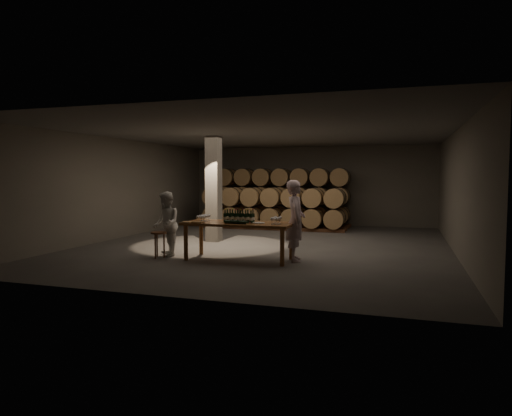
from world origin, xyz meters
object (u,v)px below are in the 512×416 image
(notebook_near, at_px, (198,222))
(person_man, at_px, (296,221))
(plate, at_px, (259,223))
(person_woman, at_px, (166,224))
(stool, at_px, (159,237))
(tasting_table, at_px, (239,227))
(bottle_cluster, at_px, (239,218))

(notebook_near, distance_m, person_man, 2.30)
(plate, bearing_deg, notebook_near, -164.16)
(plate, bearing_deg, person_woman, -178.54)
(stool, relative_size, person_woman, 0.39)
(tasting_table, distance_m, stool, 2.01)
(tasting_table, height_order, person_man, person_man)
(tasting_table, distance_m, bottle_cluster, 0.22)
(tasting_table, xyz_separation_m, stool, (-1.96, -0.34, -0.27))
(person_man, bearing_deg, bottle_cluster, 86.48)
(tasting_table, xyz_separation_m, notebook_near, (-0.87, -0.42, 0.12))
(notebook_near, bearing_deg, plate, 11.29)
(plate, xyz_separation_m, stool, (-2.46, -0.32, -0.39))
(notebook_near, height_order, stool, notebook_near)
(plate, bearing_deg, tasting_table, 176.93)
(person_man, xyz_separation_m, person_woman, (-3.21, -0.36, -0.14))
(bottle_cluster, height_order, plate, bottle_cluster)
(notebook_near, xyz_separation_m, stool, (-1.08, 0.07, -0.39))
(stool, xyz_separation_m, person_man, (3.27, 0.61, 0.43))
(notebook_near, bearing_deg, person_man, 12.88)
(bottle_cluster, distance_m, plate, 0.50)
(plate, relative_size, notebook_near, 1.19)
(tasting_table, bearing_deg, notebook_near, -154.39)
(plate, relative_size, person_man, 0.15)
(bottle_cluster, xyz_separation_m, person_woman, (-1.91, -0.07, -0.21))
(stool, distance_m, person_man, 3.36)
(plate, xyz_separation_m, person_woman, (-2.40, -0.06, -0.10))
(tasting_table, distance_m, plate, 0.52)
(person_woman, bearing_deg, notebook_near, 35.15)
(tasting_table, relative_size, person_man, 1.36)
(bottle_cluster, height_order, person_woman, person_woman)
(tasting_table, relative_size, plate, 8.91)
(tasting_table, distance_m, person_woman, 1.89)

